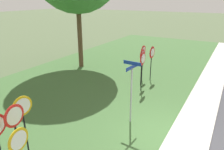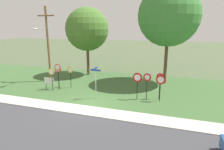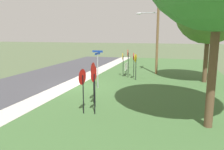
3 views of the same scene
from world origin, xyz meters
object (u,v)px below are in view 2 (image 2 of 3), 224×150
stop_sign_near_right (70,72)px  oak_tree_right (169,16)px  yield_sign_near_right (147,80)px  oak_tree_left (87,29)px  notice_board (49,81)px  stop_sign_far_center (58,71)px  utility_pole (47,42)px  yield_sign_near_left (160,80)px  yield_sign_far_left (161,82)px  street_name_post (96,80)px  yield_sign_far_right (137,80)px  stop_sign_far_left (58,72)px  stop_sign_near_left (52,75)px

stop_sign_near_right → oak_tree_right: bearing=35.3°
yield_sign_near_right → oak_tree_left: (-8.67, 6.72, 4.18)m
oak_tree_left → notice_board: bearing=-99.1°
stop_sign_far_center → yield_sign_near_right: stop_sign_far_center is taller
stop_sign_far_center → notice_board: stop_sign_far_center is taller
utility_pole → oak_tree_left: (2.90, 4.41, 1.36)m
stop_sign_near_right → oak_tree_left: 7.21m
yield_sign_near_left → yield_sign_near_right: 1.12m
yield_sign_near_left → oak_tree_right: oak_tree_right is taller
yield_sign_far_left → street_name_post: (-5.43, -1.06, -0.03)m
stop_sign_far_center → utility_pole: (-2.64, 2.24, 2.68)m
yield_sign_far_right → notice_board: yield_sign_far_right is taller
stop_sign_far_center → yield_sign_far_left: size_ratio=1.13×
stop_sign_far_center → stop_sign_near_right: bearing=38.1°
street_name_post → stop_sign_far_left: bearing=163.7°
stop_sign_near_left → yield_sign_near_right: bearing=-4.1°
yield_sign_near_right → street_name_post: bearing=-160.5°
yield_sign_near_left → stop_sign_near_left: bearing=-169.8°
stop_sign_near_left → stop_sign_near_right: size_ratio=0.99×
stop_sign_near_right → stop_sign_far_center: 1.26m
yield_sign_far_right → oak_tree_left: 11.37m
yield_sign_far_right → oak_tree_left: (-7.89, 7.07, 4.12)m
yield_sign_near_left → oak_tree_left: (-9.73, 6.35, 4.19)m
stop_sign_near_left → yield_sign_far_left: size_ratio=0.98×
stop_sign_near_left → notice_board: stop_sign_near_left is taller
stop_sign_near_left → stop_sign_far_center: 0.71m
yield_sign_far_left → notice_board: yield_sign_far_left is taller
stop_sign_far_left → yield_sign_near_right: yield_sign_near_right is taller
stop_sign_far_left → oak_tree_left: oak_tree_left is taller
stop_sign_far_left → yield_sign_far_left: 10.39m
stop_sign_far_center → yield_sign_far_right: size_ratio=1.09×
stop_sign_far_left → yield_sign_near_right: 9.23m
yield_sign_near_left → oak_tree_right: (0.18, 5.39, 5.62)m
stop_sign_near_left → yield_sign_near_right: size_ratio=0.97×
stop_sign_near_left → stop_sign_near_right: 1.90m
yield_sign_near_left → utility_pole: size_ratio=0.28×
yield_sign_far_left → oak_tree_left: bearing=148.9°
oak_tree_left → stop_sign_near_left: bearing=-94.9°
utility_pole → notice_board: utility_pole is taller
stop_sign_far_center → oak_tree_left: size_ratio=0.30×
utility_pole → yield_sign_near_right: bearing=-11.3°
stop_sign_far_left → stop_sign_far_center: 0.59m
street_name_post → notice_board: (-5.53, 0.99, -0.86)m
yield_sign_near_right → street_name_post: size_ratio=0.82×
street_name_post → yield_sign_far_right: bearing=18.6°
stop_sign_near_right → stop_sign_far_center: size_ratio=0.88×
stop_sign_near_left → oak_tree_left: bearing=78.0°
stop_sign_far_left → street_name_post: street_name_post is taller
stop_sign_near_left → notice_board: bearing=150.2°
stop_sign_near_right → oak_tree_left: bearing=104.1°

